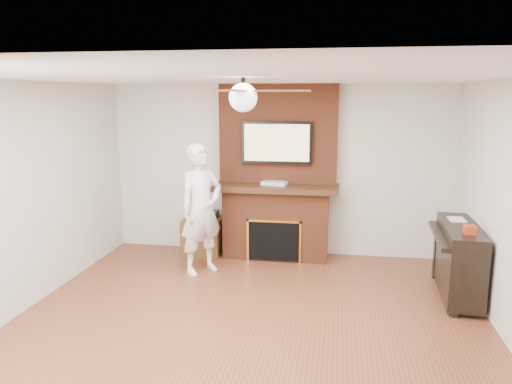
% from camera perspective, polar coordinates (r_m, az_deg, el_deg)
% --- Properties ---
extents(room_shell, '(5.36, 5.86, 2.86)m').
position_cam_1_polar(room_shell, '(4.72, -1.42, -2.38)').
color(room_shell, brown).
rests_on(room_shell, ground).
extents(fireplace, '(1.78, 0.64, 2.50)m').
position_cam_1_polar(fireplace, '(7.23, 2.40, 0.29)').
color(fireplace, brown).
rests_on(fireplace, ground).
extents(tv, '(1.00, 0.08, 0.60)m').
position_cam_1_polar(tv, '(7.09, 2.40, 5.67)').
color(tv, black).
rests_on(tv, fireplace).
extents(ceiling_fan, '(1.21, 1.21, 0.31)m').
position_cam_1_polar(ceiling_fan, '(4.59, -1.49, 10.88)').
color(ceiling_fan, black).
rests_on(ceiling_fan, room_shell).
extents(person, '(0.73, 0.76, 1.73)m').
position_cam_1_polar(person, '(6.61, -6.28, -1.96)').
color(person, white).
rests_on(person, ground).
extents(side_table, '(0.56, 0.56, 0.64)m').
position_cam_1_polar(side_table, '(7.54, -6.06, -4.79)').
color(side_table, '#553618').
rests_on(side_table, ground).
extents(piano, '(0.56, 1.34, 0.95)m').
position_cam_1_polar(piano, '(6.34, 22.11, -7.05)').
color(piano, black).
rests_on(piano, ground).
extents(cable_box, '(0.38, 0.27, 0.05)m').
position_cam_1_polar(cable_box, '(7.12, 2.13, 1.02)').
color(cable_box, silver).
rests_on(cable_box, fireplace).
extents(candle_orange, '(0.07, 0.07, 0.12)m').
position_cam_1_polar(candle_orange, '(7.29, 0.46, -7.18)').
color(candle_orange, orange).
rests_on(candle_orange, ground).
extents(candle_green, '(0.07, 0.07, 0.10)m').
position_cam_1_polar(candle_green, '(7.23, 2.71, -7.47)').
color(candle_green, '#46722D').
rests_on(candle_green, ground).
extents(candle_cream, '(0.08, 0.08, 0.12)m').
position_cam_1_polar(candle_cream, '(7.25, 3.59, -7.34)').
color(candle_cream, beige).
rests_on(candle_cream, ground).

